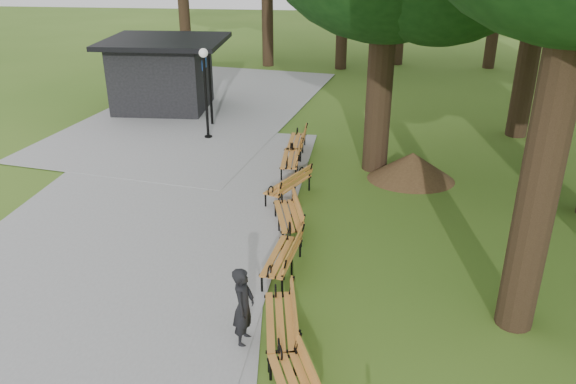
# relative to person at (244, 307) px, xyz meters

# --- Properties ---
(ground) EXTENTS (100.00, 100.00, 0.00)m
(ground) POSITION_rel_person_xyz_m (0.32, 1.16, -0.78)
(ground) COLOR #3E651C
(ground) RESTS_ON ground
(path) EXTENTS (12.00, 38.00, 0.06)m
(path) POSITION_rel_person_xyz_m (-3.68, 4.16, -0.75)
(path) COLOR #949497
(path) RESTS_ON ground
(person) EXTENTS (0.43, 0.61, 1.57)m
(person) POSITION_rel_person_xyz_m (0.00, 0.00, 0.00)
(person) COLOR black
(person) RESTS_ON ground
(kiosk) EXTENTS (4.94, 4.33, 3.02)m
(kiosk) POSITION_rel_person_xyz_m (-6.22, 14.95, 0.73)
(kiosk) COLOR black
(kiosk) RESTS_ON ground
(lamp_post) EXTENTS (0.32, 0.32, 3.29)m
(lamp_post) POSITION_rel_person_xyz_m (-3.42, 11.32, 1.57)
(lamp_post) COLOR black
(lamp_post) RESTS_ON ground
(dirt_mound) EXTENTS (2.23, 2.23, 0.87)m
(dirt_mound) POSITION_rel_person_xyz_m (3.70, 8.18, -0.35)
(dirt_mound) COLOR #47301C
(dirt_mound) RESTS_ON ground
(bench_2) EXTENTS (0.94, 1.98, 0.88)m
(bench_2) POSITION_rel_person_xyz_m (0.64, 0.11, -0.34)
(bench_2) COLOR #C6772D
(bench_2) RESTS_ON ground
(bench_3) EXTENTS (0.90, 1.97, 0.88)m
(bench_3) POSITION_rel_person_xyz_m (0.40, 2.40, -0.34)
(bench_3) COLOR #C6772D
(bench_3) RESTS_ON ground
(bench_4) EXTENTS (1.07, 2.00, 0.88)m
(bench_4) POSITION_rel_person_xyz_m (0.30, 4.39, -0.34)
(bench_4) COLOR #C6772D
(bench_4) RESTS_ON ground
(bench_5) EXTENTS (1.40, 1.99, 0.88)m
(bench_5) POSITION_rel_person_xyz_m (0.10, 6.36, -0.34)
(bench_5) COLOR #C6772D
(bench_5) RESTS_ON ground
(bench_6) EXTENTS (0.70, 1.92, 0.88)m
(bench_6) POSITION_rel_person_xyz_m (-0.05, 8.42, -0.34)
(bench_6) COLOR #C6772D
(bench_6) RESTS_ON ground
(bench_7) EXTENTS (0.64, 1.90, 0.88)m
(bench_7) POSITION_rel_person_xyz_m (-0.03, 10.03, -0.34)
(bench_7) COLOR #C6772D
(bench_7) RESTS_ON ground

